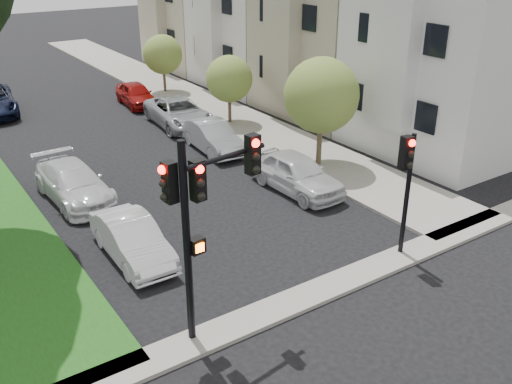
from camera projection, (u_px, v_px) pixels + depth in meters
ground at (367, 332)px, 14.37m from camera, size 140.00×140.00×0.00m
sidewalk_right at (175, 92)px, 35.87m from camera, size 3.50×44.00×0.12m
sidewalk_cross at (316, 292)px, 15.85m from camera, size 60.00×1.00×0.12m
small_tree_a at (321, 95)px, 23.29m from camera, size 3.12×3.12×4.68m
small_tree_b at (229, 79)px, 29.03m from camera, size 2.39×2.39×3.59m
small_tree_c at (163, 54)px, 34.85m from camera, size 2.40×2.40×3.60m
traffic_signal_main at (200, 204)px, 12.83m from camera, size 2.56×0.67×5.22m
traffic_signal_secondary at (407, 174)px, 16.61m from camera, size 0.52×0.42×3.97m
car_parked_0 at (296, 173)px, 21.94m from camera, size 1.85×4.41×1.49m
car_parked_1 at (213, 137)px, 26.07m from camera, size 1.74×4.22×1.36m
car_parked_2 at (179, 113)px, 29.42m from camera, size 2.80×5.31×1.42m
car_parked_3 at (136, 94)px, 32.95m from camera, size 1.87×4.01×1.33m
car_parked_5 at (132, 240)px, 17.37m from camera, size 1.44×3.99×1.31m
car_parked_6 at (74, 183)px, 21.21m from camera, size 2.10×4.76×1.36m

